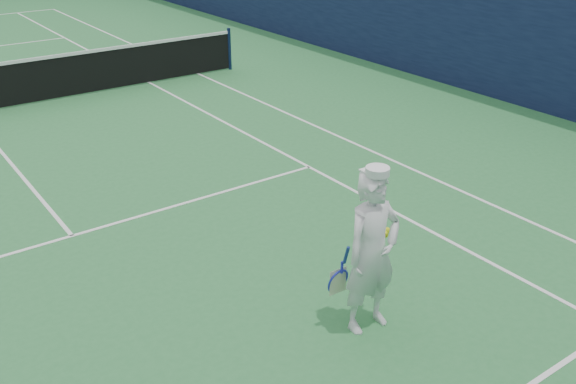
% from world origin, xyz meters
% --- Properties ---
extents(tennis_player, '(0.76, 0.49, 1.88)m').
position_xyz_m(tennis_player, '(1.98, -10.25, 0.92)').
color(tennis_player, white).
rests_on(tennis_player, ground).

